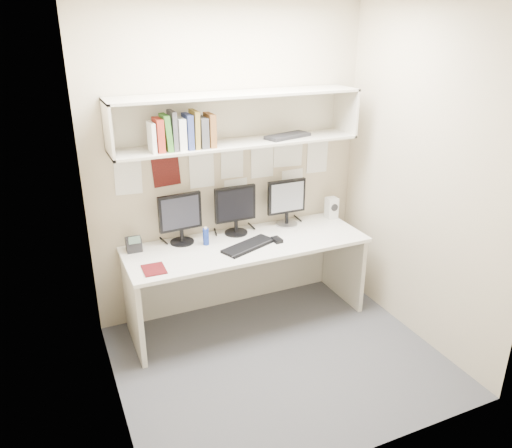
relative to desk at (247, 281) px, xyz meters
name	(u,v)px	position (x,y,z in m)	size (l,w,h in m)	color
floor	(280,360)	(0.00, -0.65, -0.37)	(2.40, 2.00, 0.01)	#424247
wall_back	(230,165)	(0.00, 0.35, 0.93)	(2.40, 0.02, 2.60)	#B9AA8E
wall_front	(373,261)	(0.00, -1.65, 0.93)	(2.40, 0.02, 2.60)	#B9AA8E
wall_left	(100,229)	(-1.20, -0.65, 0.93)	(0.02, 2.00, 2.60)	#B9AA8E
wall_right	(423,180)	(1.20, -0.65, 0.93)	(0.02, 2.00, 2.60)	#B9AA8E
desk	(247,281)	(0.00, 0.00, 0.00)	(2.00, 0.70, 0.73)	silver
overhead_hutch	(235,118)	(0.00, 0.21, 1.35)	(2.00, 0.38, 0.40)	beige
pinned_papers	(230,171)	(0.00, 0.34, 0.88)	(1.92, 0.01, 0.48)	white
monitor_left	(180,216)	(-0.49, 0.22, 0.59)	(0.36, 0.20, 0.42)	black
monitor_center	(235,208)	(-0.01, 0.22, 0.60)	(0.36, 0.20, 0.42)	black
monitor_right	(287,200)	(0.48, 0.22, 0.59)	(0.36, 0.20, 0.42)	#A5A5AA
keyboard	(249,246)	(-0.02, -0.09, 0.38)	(0.47, 0.17, 0.02)	black
mouse	(277,240)	(0.24, -0.09, 0.38)	(0.06, 0.10, 0.03)	black
speaker	(331,208)	(0.94, 0.20, 0.46)	(0.10, 0.11, 0.20)	silver
blue_bottle	(206,236)	(-0.32, 0.09, 0.44)	(0.05, 0.05, 0.15)	navy
maroon_notebook	(154,269)	(-0.81, -0.18, 0.37)	(0.16, 0.20, 0.01)	#500D11
desk_phone	(134,244)	(-0.88, 0.21, 0.42)	(0.12, 0.11, 0.15)	black
book_stack	(182,132)	(-0.46, 0.10, 1.30)	(0.48, 0.18, 0.29)	white
hutch_tray	(288,136)	(0.43, 0.13, 1.19)	(0.40, 0.15, 0.03)	black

